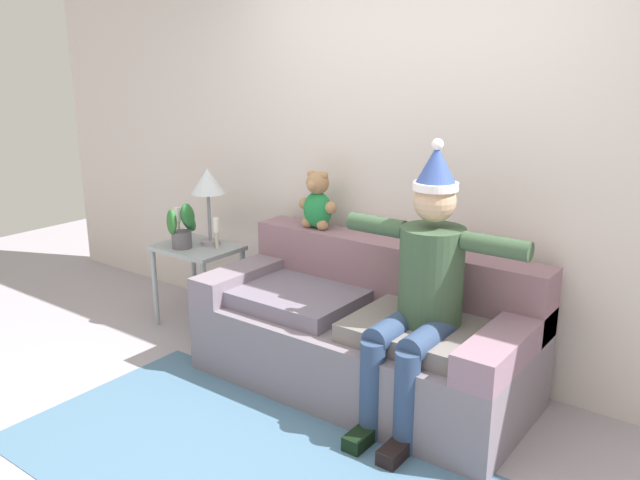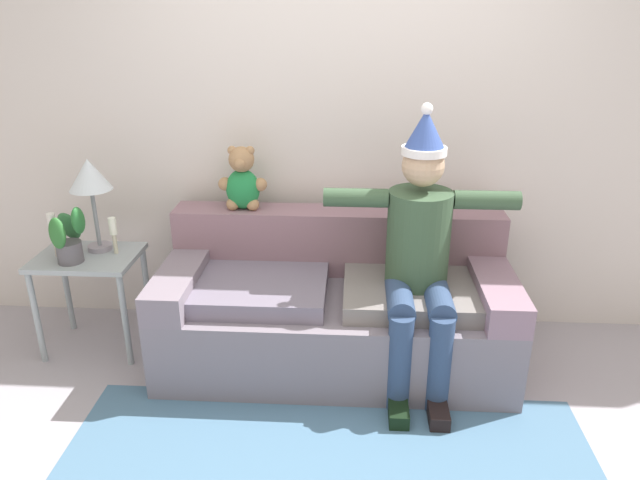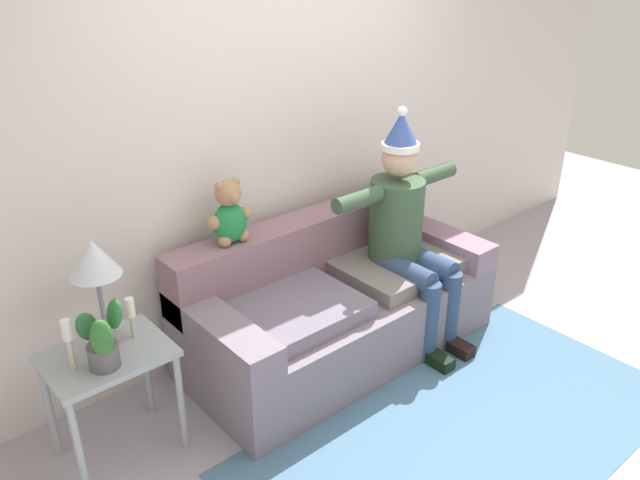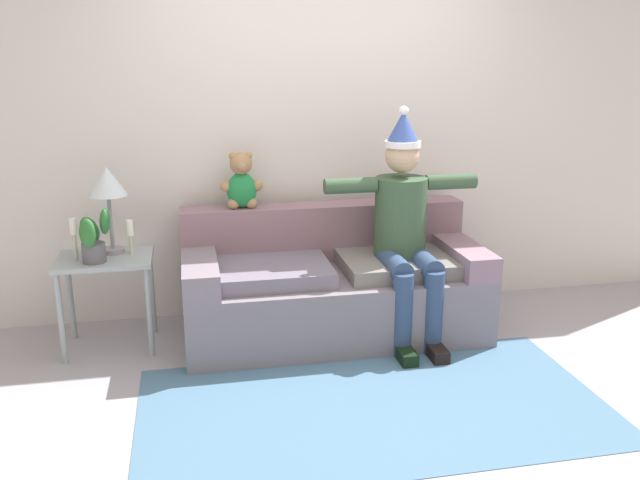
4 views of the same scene
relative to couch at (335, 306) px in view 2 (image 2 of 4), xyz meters
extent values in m
cube|color=silver|center=(0.00, 0.53, 1.02)|extent=(7.00, 0.10, 2.70)
cube|color=slate|center=(0.00, -0.05, -0.11)|extent=(1.96, 0.89, 0.44)
cube|color=gray|center=(0.00, 0.28, 0.30)|extent=(1.96, 0.24, 0.39)
cube|color=slate|center=(-0.87, -0.05, 0.19)|extent=(0.22, 0.89, 0.16)
cube|color=gray|center=(0.87, -0.05, 0.19)|extent=(0.22, 0.89, 0.16)
cube|color=slate|center=(-0.44, -0.10, 0.16)|extent=(0.79, 0.62, 0.10)
cube|color=slate|center=(0.44, -0.10, 0.16)|extent=(0.79, 0.62, 0.10)
cylinder|color=#375036|center=(0.44, -0.07, 0.47)|extent=(0.34, 0.34, 0.52)
sphere|color=tan|center=(0.44, -0.07, 0.87)|extent=(0.22, 0.22, 0.22)
cylinder|color=white|center=(0.44, -0.07, 0.95)|extent=(0.23, 0.23, 0.04)
cone|color=#334C98|center=(0.44, -0.07, 1.06)|extent=(0.21, 0.21, 0.20)
sphere|color=white|center=(0.44, -0.07, 1.16)|extent=(0.06, 0.06, 0.06)
cylinder|color=navy|center=(0.34, -0.27, 0.21)|extent=(0.14, 0.40, 0.14)
cylinder|color=navy|center=(0.34, -0.47, -0.06)|extent=(0.13, 0.13, 0.54)
cube|color=black|center=(0.34, -0.55, -0.29)|extent=(0.10, 0.24, 0.08)
cylinder|color=navy|center=(0.54, -0.27, 0.21)|extent=(0.14, 0.40, 0.14)
cylinder|color=navy|center=(0.54, -0.47, -0.06)|extent=(0.13, 0.13, 0.54)
cube|color=black|center=(0.54, -0.55, -0.29)|extent=(0.10, 0.24, 0.08)
cylinder|color=#375036|center=(0.10, -0.07, 0.69)|extent=(0.34, 0.10, 0.10)
cylinder|color=#375036|center=(0.78, -0.07, 0.69)|extent=(0.34, 0.10, 0.10)
ellipsoid|color=#207F40|center=(-0.56, 0.28, 0.62)|extent=(0.20, 0.16, 0.24)
sphere|color=#A57B54|center=(-0.56, 0.28, 0.80)|extent=(0.15, 0.15, 0.15)
sphere|color=#A57B54|center=(-0.56, 0.22, 0.79)|extent=(0.07, 0.07, 0.07)
sphere|color=#A57B54|center=(-0.62, 0.28, 0.85)|extent=(0.05, 0.05, 0.05)
sphere|color=#A57B54|center=(-0.51, 0.28, 0.85)|extent=(0.05, 0.05, 0.05)
sphere|color=#A57B54|center=(-0.67, 0.28, 0.65)|extent=(0.08, 0.08, 0.08)
sphere|color=#A57B54|center=(-0.62, 0.25, 0.53)|extent=(0.08, 0.08, 0.08)
sphere|color=#A57B54|center=(-0.46, 0.28, 0.65)|extent=(0.08, 0.08, 0.08)
sphere|color=#A57B54|center=(-0.50, 0.25, 0.53)|extent=(0.08, 0.08, 0.08)
cube|color=#959EA4|center=(-1.45, 0.02, 0.26)|extent=(0.58, 0.44, 0.03)
cylinder|color=#959EA4|center=(-1.71, -0.17, -0.04)|extent=(0.04, 0.04, 0.58)
cylinder|color=#959EA4|center=(-1.19, -0.17, -0.04)|extent=(0.04, 0.04, 0.58)
cylinder|color=#959EA4|center=(-1.71, 0.21, -0.04)|extent=(0.04, 0.04, 0.58)
cylinder|color=#959EA4|center=(-1.19, 0.21, -0.04)|extent=(0.04, 0.04, 0.58)
cylinder|color=gray|center=(-1.41, 0.11, 0.29)|extent=(0.14, 0.14, 0.03)
cylinder|color=gray|center=(-1.41, 0.11, 0.48)|extent=(0.02, 0.02, 0.34)
cone|color=silver|center=(-1.41, 0.11, 0.74)|extent=(0.24, 0.24, 0.18)
cylinder|color=#585359|center=(-1.50, -0.07, 0.34)|extent=(0.14, 0.14, 0.12)
ellipsoid|color=#286E31|center=(-1.42, -0.08, 0.53)|extent=(0.08, 0.16, 0.21)
ellipsoid|color=#2D6436|center=(-1.52, 0.01, 0.46)|extent=(0.16, 0.12, 0.21)
ellipsoid|color=#2B6A2D|center=(-1.51, -0.14, 0.48)|extent=(0.11, 0.09, 0.18)
cylinder|color=beige|center=(-1.61, 0.00, 0.36)|extent=(0.02, 0.02, 0.16)
cylinder|color=white|center=(-1.61, 0.00, 0.49)|extent=(0.04, 0.04, 0.10)
cylinder|color=beige|center=(-1.29, 0.06, 0.34)|extent=(0.02, 0.02, 0.12)
cylinder|color=white|center=(-1.29, 0.06, 0.45)|extent=(0.04, 0.04, 0.10)
camera|label=1|loc=(1.89, -2.98, 1.57)|focal=36.16mm
camera|label=2|loc=(0.09, -3.04, 1.65)|focal=33.18mm
camera|label=3|loc=(-2.28, -2.52, 2.05)|focal=35.24mm
camera|label=4|loc=(-0.92, -4.12, 1.50)|focal=37.21mm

